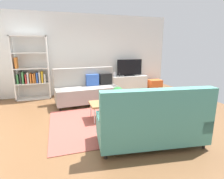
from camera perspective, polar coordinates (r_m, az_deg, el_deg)
name	(u,v)px	position (r m, az deg, el deg)	size (l,w,h in m)	color
ground_plane	(107,119)	(4.47, -1.73, -9.49)	(7.68, 7.68, 0.00)	brown
wall_far	(86,55)	(6.87, -8.21, 10.82)	(6.40, 0.12, 2.90)	white
area_rug	(113,121)	(4.36, 0.26, -10.00)	(2.90, 2.20, 0.01)	#9E4C42
couch_beige	(87,89)	(5.66, -7.97, 0.05)	(1.96, 0.99, 1.10)	gray
couch_green	(151,122)	(3.29, 12.39, -10.17)	(1.99, 1.07, 1.10)	teal
coffee_table	(112,103)	(4.42, 0.11, -4.33)	(1.10, 0.56, 0.42)	#9E7042
tv_console	(129,84)	(7.12, 5.41, 1.81)	(1.40, 0.44, 0.64)	silver
tv	(129,68)	(7.00, 5.59, 6.85)	(1.00, 0.20, 0.64)	black
bookshelf	(31,71)	(6.55, -24.39, 5.38)	(1.10, 0.36, 2.10)	white
storage_trunk	(155,85)	(7.54, 13.43, 1.37)	(0.52, 0.40, 0.44)	orange
potted_plant	(118,93)	(4.38, 1.85, -1.22)	(0.29, 0.29, 0.38)	brown
table_book_0	(106,101)	(4.43, -2.05, -3.75)	(0.24, 0.18, 0.02)	#3F8C4C
vase_0	(115,74)	(6.90, 0.85, 4.92)	(0.10, 0.10, 0.17)	silver
bottle_0	(119,75)	(6.87, 2.36, 4.75)	(0.05, 0.05, 0.14)	#262626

